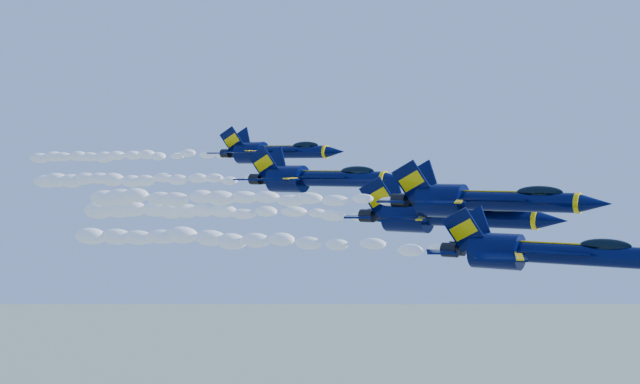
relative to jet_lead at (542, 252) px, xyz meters
The scene contains 10 objects.
jet_lead is the anchor object (origin of this frame).
smoke_trail_jet_lead 24.78m from the jet_lead, behind, with size 36.23×1.61×1.45m, color white.
jet_second 12.09m from the jet_lead, 131.14° to the left, with size 17.40×14.27×6.47m.
smoke_trail_jet_second 34.52m from the jet_lead, 165.12° to the left, with size 36.23×1.80×1.62m, color white.
jet_third 20.29m from the jet_lead, 132.32° to the left, with size 18.86×15.47×7.01m.
smoke_trail_jet_third 42.55m from the jet_lead, 159.38° to the left, with size 36.23×1.95×1.76m, color white.
jet_fourth 38.38m from the jet_lead, 145.36° to the left, with size 18.67×15.31×6.94m.
smoke_trail_jet_fourth 61.55m from the jet_lead, 159.33° to the left, with size 36.23×1.93×1.74m, color white.
jet_fifth 53.71m from the jet_lead, 144.66° to the left, with size 17.28×14.18×6.42m.
smoke_trail_jet_fifth 75.79m from the jet_lead, 155.93° to the left, with size 36.23×1.79×1.61m, color white.
Camera 1 is at (34.00, -66.95, 156.79)m, focal length 50.00 mm.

